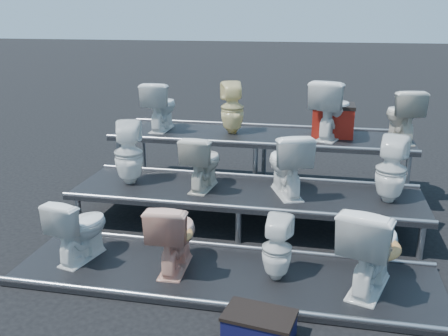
% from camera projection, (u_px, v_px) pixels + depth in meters
% --- Properties ---
extents(ground, '(80.00, 80.00, 0.00)m').
position_uv_depth(ground, '(245.00, 226.00, 6.20)').
color(ground, black).
rests_on(ground, ground).
extents(tier_front, '(4.20, 1.20, 0.06)m').
position_uv_depth(tier_front, '(224.00, 275.00, 4.98)').
color(tier_front, black).
rests_on(tier_front, ground).
extents(tier_mid, '(4.20, 1.20, 0.46)m').
position_uv_depth(tier_mid, '(245.00, 209.00, 6.13)').
color(tier_mid, black).
rests_on(tier_mid, ground).
extents(tier_back, '(4.20, 1.20, 0.86)m').
position_uv_depth(tier_back, '(260.00, 163.00, 7.29)').
color(tier_back, black).
rests_on(tier_back, ground).
extents(toilet_0, '(0.53, 0.75, 0.70)m').
position_uv_depth(toilet_0, '(80.00, 228.00, 5.16)').
color(toilet_0, white).
rests_on(toilet_0, tier_front).
extents(toilet_1, '(0.44, 0.74, 0.74)m').
position_uv_depth(toilet_1, '(174.00, 234.00, 4.96)').
color(toilet_1, '#E7A890').
rests_on(toilet_1, tier_front).
extents(toilet_2, '(0.32, 0.33, 0.64)m').
position_uv_depth(toilet_2, '(277.00, 248.00, 4.77)').
color(toilet_2, white).
rests_on(toilet_2, tier_front).
extents(toilet_3, '(0.71, 0.95, 0.86)m').
position_uv_depth(toilet_3, '(371.00, 246.00, 4.57)').
color(toilet_3, white).
rests_on(toilet_3, tier_front).
extents(toilet_4, '(0.44, 0.45, 0.79)m').
position_uv_depth(toilet_4, '(129.00, 153.00, 6.23)').
color(toilet_4, white).
rests_on(toilet_4, tier_mid).
extents(toilet_5, '(0.45, 0.70, 0.68)m').
position_uv_depth(toilet_5, '(203.00, 162.00, 6.07)').
color(toilet_5, beige).
rests_on(toilet_5, tier_mid).
extents(toilet_6, '(0.68, 0.86, 0.77)m').
position_uv_depth(toilet_6, '(287.00, 163.00, 5.85)').
color(toilet_6, white).
rests_on(toilet_6, tier_mid).
extents(toilet_7, '(0.42, 0.43, 0.76)m').
position_uv_depth(toilet_7, '(391.00, 170.00, 5.63)').
color(toilet_7, white).
rests_on(toilet_7, tier_mid).
extents(toilet_8, '(0.40, 0.70, 0.72)m').
position_uv_depth(toilet_8, '(160.00, 106.00, 7.34)').
color(toilet_8, white).
rests_on(toilet_8, tier_back).
extents(toilet_9, '(0.43, 0.43, 0.74)m').
position_uv_depth(toilet_9, '(232.00, 108.00, 7.13)').
color(toilet_9, beige).
rests_on(toilet_9, tier_back).
extents(toilet_10, '(0.68, 0.90, 0.82)m').
position_uv_depth(toilet_10, '(332.00, 109.00, 6.85)').
color(toilet_10, white).
rests_on(toilet_10, tier_back).
extents(toilet_11, '(0.54, 0.77, 0.72)m').
position_uv_depth(toilet_11, '(402.00, 115.00, 6.68)').
color(toilet_11, beige).
rests_on(toilet_11, tier_back).
extents(red_crate, '(0.57, 0.46, 0.41)m').
position_uv_depth(red_crate, '(333.00, 122.00, 7.03)').
color(red_crate, '#9E1B11').
rests_on(red_crate, tier_back).
extents(step_stool, '(0.60, 0.41, 0.20)m').
position_uv_depth(step_stool, '(259.00, 327.00, 4.04)').
color(step_stool, black).
rests_on(step_stool, ground).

